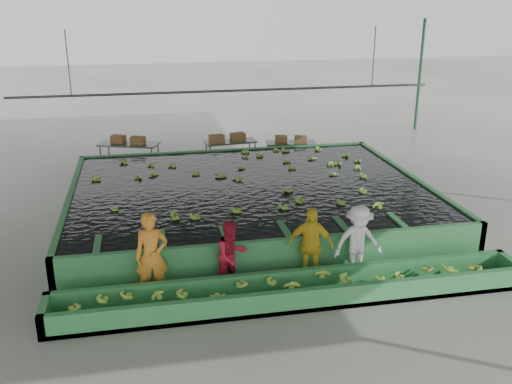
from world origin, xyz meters
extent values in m
plane|color=gray|center=(0.00, 0.00, 0.00)|extent=(80.00, 80.00, 0.00)
cube|color=gray|center=(0.00, 0.00, 5.00)|extent=(20.00, 22.00, 0.04)
cube|color=black|center=(0.00, 1.50, 0.85)|extent=(9.70, 7.70, 0.00)
cylinder|color=#59605B|center=(0.00, 5.00, 3.00)|extent=(0.08, 0.08, 14.00)
cylinder|color=#59605B|center=(-5.00, 5.00, 4.00)|extent=(0.04, 0.04, 2.00)
cylinder|color=#59605B|center=(5.00, 5.00, 4.00)|extent=(0.04, 0.04, 2.00)
imported|color=orange|center=(-2.86, -2.80, 0.93)|extent=(0.69, 0.46, 1.86)
imported|color=#A7142A|center=(-1.19, -2.80, 0.78)|extent=(0.93, 0.83, 1.56)
imported|color=gold|center=(0.54, -2.80, 0.86)|extent=(1.10, 0.74, 1.73)
imported|color=silver|center=(1.64, -2.80, 0.85)|extent=(1.10, 0.64, 1.70)
camera|label=1|loc=(-2.85, -13.65, 6.04)|focal=40.00mm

